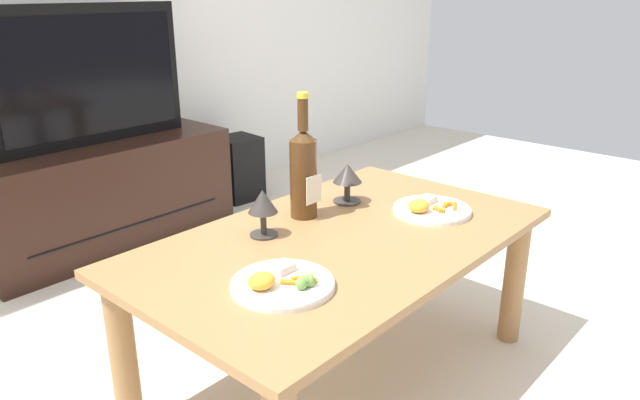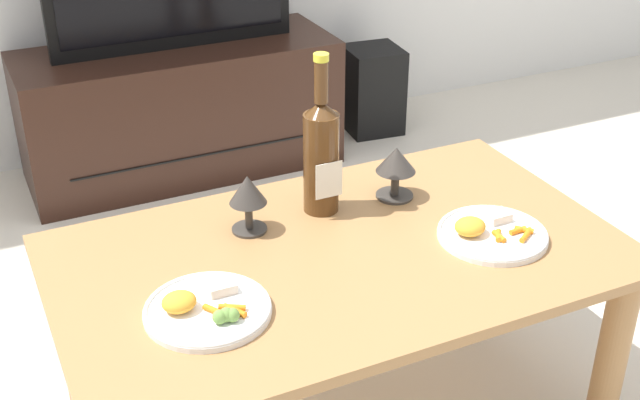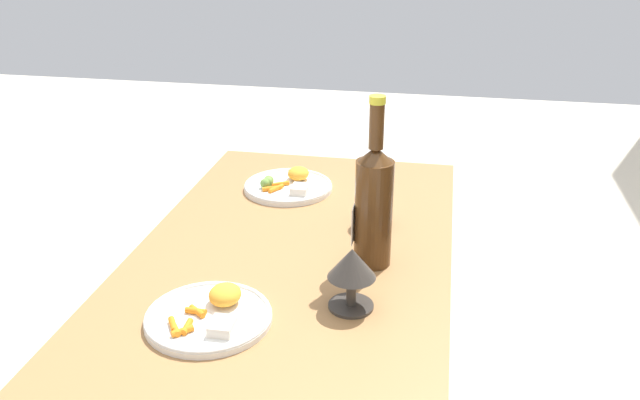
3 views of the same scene
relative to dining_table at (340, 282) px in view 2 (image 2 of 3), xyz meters
The scene contains 8 objects.
dining_table is the anchor object (origin of this frame).
tv_stand 1.46m from the dining_table, 87.22° to the left, with size 1.13×0.43×0.48m.
floor_speaker 1.73m from the dining_table, 58.97° to the left, with size 0.21×0.21×0.35m, color black.
wine_bottle 0.29m from the dining_table, 77.12° to the left, with size 0.08×0.08×0.38m.
goblet_left 0.28m from the dining_table, 130.86° to the left, with size 0.08×0.08×0.13m.
goblet_right 0.33m from the dining_table, 36.03° to the left, with size 0.09×0.09×0.13m.
dinner_plate_left 0.35m from the dining_table, 164.39° to the right, with size 0.24×0.24×0.05m.
dinner_plate_right 0.35m from the dining_table, 15.48° to the right, with size 0.24×0.24×0.05m.
Camera 2 is at (-0.68, -1.34, 1.41)m, focal length 46.85 mm.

